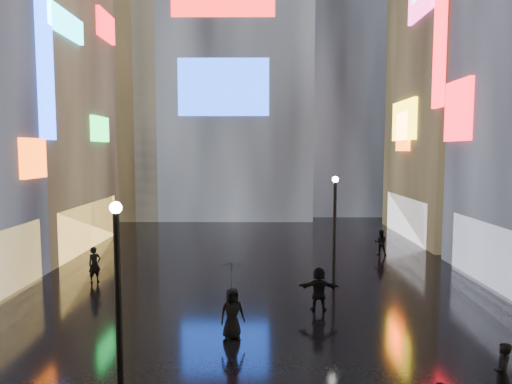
{
  "coord_description": "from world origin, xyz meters",
  "views": [
    {
      "loc": [
        0.09,
        -3.77,
        6.43
      ],
      "look_at": [
        0.0,
        12.0,
        5.0
      ],
      "focal_mm": 32.0,
      "sensor_mm": 36.0,
      "label": 1
    }
  ],
  "objects": [
    {
      "name": "tower_flank_right",
      "position": [
        9.0,
        46.0,
        17.0
      ],
      "size": [
        12.0,
        12.0,
        34.0
      ],
      "primitive_type": "cube",
      "color": "black",
      "rests_on": "ground"
    },
    {
      "name": "tower_main",
      "position": [
        -3.0,
        43.97,
        21.01
      ],
      "size": [
        16.0,
        14.2,
        42.0
      ],
      "color": "black",
      "rests_on": "ground"
    },
    {
      "name": "pedestrian_5",
      "position": [
        2.52,
        14.15,
        0.89
      ],
      "size": [
        1.68,
        0.63,
        1.78
      ],
      "primitive_type": "imported",
      "rotation": [
        0.0,
        0.0,
        3.08
      ],
      "color": "black",
      "rests_on": "ground"
    },
    {
      "name": "lamp_near",
      "position": [
        -3.38,
        7.2,
        2.94
      ],
      "size": [
        0.3,
        0.3,
        5.2
      ],
      "color": "black",
      "rests_on": "ground"
    },
    {
      "name": "tower_flank_left",
      "position": [
        -14.0,
        42.0,
        13.0
      ],
      "size": [
        10.0,
        10.0,
        26.0
      ],
      "primitive_type": "cube",
      "color": "black",
      "rests_on": "ground"
    },
    {
      "name": "umbrella_2",
      "position": [
        -0.81,
        11.4,
        2.21
      ],
      "size": [
        1.4,
        1.41,
        0.91
      ],
      "primitive_type": "imported",
      "rotation": [
        0.0,
        0.0,
        2.5
      ],
      "color": "black",
      "rests_on": "pedestrian_4"
    },
    {
      "name": "building_left_far",
      "position": [
        -15.98,
        26.0,
        10.98
      ],
      "size": [
        10.28,
        12.0,
        22.0
      ],
      "color": "black",
      "rests_on": "ground"
    },
    {
      "name": "ground",
      "position": [
        0.0,
        20.0,
        0.0
      ],
      "size": [
        140.0,
        140.0,
        0.0
      ],
      "primitive_type": "plane",
      "color": "black",
      "rests_on": "ground"
    },
    {
      "name": "pedestrian_7",
      "position": [
        7.64,
        24.0,
        0.78
      ],
      "size": [
        0.86,
        0.72,
        1.56
      ],
      "primitive_type": "imported",
      "rotation": [
        0.0,
        0.0,
        2.96
      ],
      "color": "black",
      "rests_on": "ground"
    },
    {
      "name": "building_right_far",
      "position": [
        15.98,
        30.0,
        13.98
      ],
      "size": [
        10.28,
        12.0,
        28.0
      ],
      "color": "black",
      "rests_on": "ground"
    },
    {
      "name": "pedestrian_6",
      "position": [
        -7.93,
        18.06,
        0.88
      ],
      "size": [
        0.74,
        0.75,
        1.75
      ],
      "primitive_type": "imported",
      "rotation": [
        0.0,
        0.0,
        0.8
      ],
      "color": "black",
      "rests_on": "ground"
    },
    {
      "name": "pedestrian_8",
      "position": [
        6.21,
        7.23,
        0.83
      ],
      "size": [
        0.62,
        0.72,
        1.65
      ],
      "primitive_type": "imported",
      "rotation": [
        0.0,
        0.0,
        4.26
      ],
      "color": "black",
      "rests_on": "ground"
    },
    {
      "name": "pedestrian_4",
      "position": [
        -0.81,
        11.4,
        0.88
      ],
      "size": [
        1.0,
        0.83,
        1.76
      ],
      "primitive_type": "imported",
      "rotation": [
        0.0,
        0.0,
        0.37
      ],
      "color": "black",
      "rests_on": "ground"
    },
    {
      "name": "lamp_far",
      "position": [
        3.79,
        18.14,
        2.94
      ],
      "size": [
        0.3,
        0.3,
        5.2
      ],
      "color": "black",
      "rests_on": "ground"
    }
  ]
}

